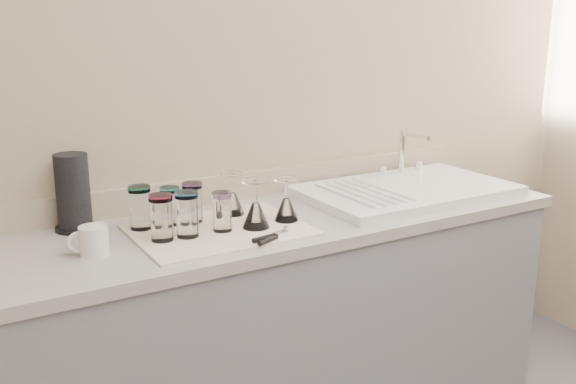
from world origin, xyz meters
TOP-DOWN VIEW (x-y plane):
  - counter_unit at (0.00, 1.20)m, footprint 2.06×0.62m
  - sink_unit at (0.55, 1.20)m, footprint 0.82×0.50m
  - dish_towel at (-0.28, 1.16)m, footprint 0.55×0.42m
  - tumbler_teal at (-0.49, 1.29)m, footprint 0.07×0.07m
  - tumbler_cyan at (-0.39, 1.28)m, footprint 0.06×0.06m
  - tumbler_purple at (-0.32, 1.28)m, footprint 0.07×0.07m
  - tumbler_magenta at (-0.47, 1.15)m, footprint 0.07×0.07m
  - tumbler_blue at (-0.39, 1.14)m, footprint 0.07×0.07m
  - tumbler_lavender at (-0.27, 1.14)m, footprint 0.06×0.06m
  - goblet_back_left at (-0.16, 1.29)m, footprint 0.08×0.08m
  - goblet_front_left at (-0.17, 1.11)m, footprint 0.09×0.09m
  - goblet_front_right at (-0.04, 1.13)m, footprint 0.08×0.08m
  - can_opener at (-0.18, 0.98)m, footprint 0.14×0.07m
  - white_mug at (-0.68, 1.15)m, footprint 0.13×0.10m
  - paper_towel_roll at (-0.67, 1.42)m, footprint 0.13×0.13m

SIDE VIEW (x-z plane):
  - counter_unit at x=0.00m, z-range 0.00..0.90m
  - dish_towel at x=-0.28m, z-range 0.90..0.91m
  - can_opener at x=-0.18m, z-range 0.91..0.92m
  - sink_unit at x=0.55m, z-range 0.81..1.03m
  - white_mug at x=-0.68m, z-range 0.90..0.99m
  - goblet_front_right at x=-0.04m, z-range 0.88..1.03m
  - goblet_back_left at x=-0.16m, z-range 0.88..1.03m
  - goblet_front_left at x=-0.17m, z-range 0.88..1.04m
  - tumbler_lavender at x=-0.27m, z-range 0.91..1.04m
  - tumbler_cyan at x=-0.39m, z-range 0.91..1.04m
  - tumbler_purple at x=-0.32m, z-range 0.91..1.04m
  - tumbler_teal at x=-0.49m, z-range 0.91..1.05m
  - tumbler_magenta at x=-0.47m, z-range 0.91..1.05m
  - tumbler_blue at x=-0.39m, z-range 0.91..1.05m
  - paper_towel_roll at x=-0.67m, z-range 0.90..1.15m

